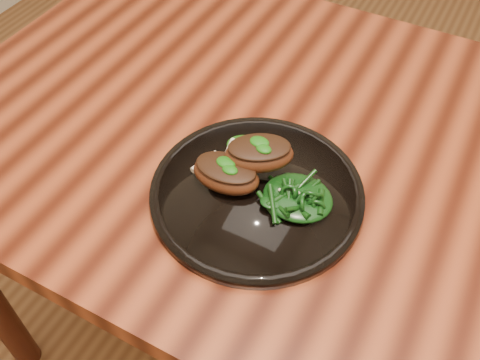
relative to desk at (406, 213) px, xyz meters
The scene contains 6 objects.
desk is the anchor object (origin of this frame).
plate 0.26m from the desk, 143.85° to the right, with size 0.30×0.30×0.02m.
lamb_chop_front 0.31m from the desk, 147.32° to the right, with size 0.11×0.07×0.04m.
lamb_chop_back 0.28m from the desk, 151.63° to the right, with size 0.12×0.10×0.04m.
herb_smear 0.27m from the desk, 161.41° to the right, with size 0.09×0.06×0.01m, color #0A4107.
greens_heap 0.23m from the desk, 134.79° to the right, with size 0.10×0.09×0.04m.
Camera 1 is at (0.01, -0.59, 1.34)m, focal length 40.00 mm.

